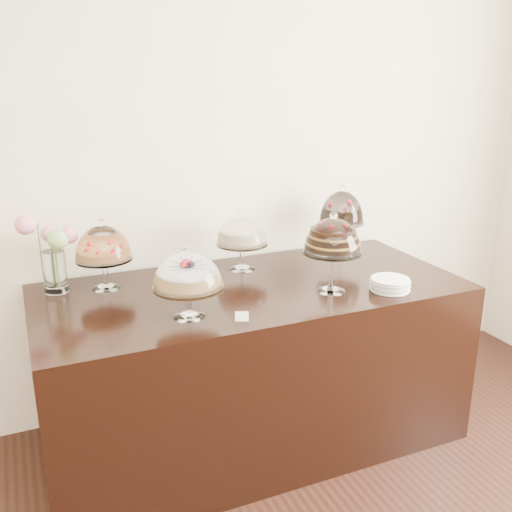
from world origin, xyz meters
name	(u,v)px	position (x,y,z in m)	size (l,w,h in m)	color
wall_back	(170,160)	(0.00, 3.00, 1.50)	(5.00, 0.04, 3.00)	beige
display_counter	(252,364)	(0.26, 2.45, 0.45)	(2.20, 1.00, 0.90)	black
cake_stand_sugar_sponge	(188,274)	(-0.15, 2.21, 1.10)	(0.32, 0.32, 0.34)	white
cake_stand_choco_layer	(333,239)	(0.60, 2.23, 1.18)	(0.29, 0.29, 0.41)	white
cake_stand_cheesecake	(242,233)	(0.32, 2.73, 1.11)	(0.29, 0.29, 0.34)	white
cake_stand_dark_choco	(342,211)	(0.96, 2.73, 1.18)	(0.27, 0.27, 0.43)	white
cake_stand_fruit_tart	(103,246)	(-0.44, 2.73, 1.13)	(0.29, 0.29, 0.37)	white
flower_vase	(52,251)	(-0.68, 2.77, 1.12)	(0.29, 0.25, 0.41)	white
plate_stack	(390,284)	(0.89, 2.12, 0.93)	(0.20, 0.20, 0.06)	silver
price_card_left	(242,316)	(0.05, 2.06, 0.92)	(0.06, 0.01, 0.04)	white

